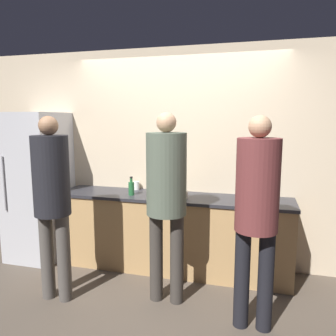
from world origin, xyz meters
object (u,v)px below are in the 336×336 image
object	(u,v)px
fruit_bowl	(171,194)
bottle_green	(131,188)
person_left	(52,193)
refrigerator	(39,186)
person_center	(166,190)
person_right	(257,205)
cup_white	(136,185)
utensil_crock	(165,187)

from	to	relation	value
fruit_bowl	bottle_green	world-z (taller)	bottle_green
person_left	refrigerator	bearing A→B (deg)	132.89
person_center	person_right	xyz separation A→B (m)	(0.82, -0.21, -0.03)
refrigerator	cup_white	size ratio (longest dim) A/B	17.90
person_left	utensil_crock	distance (m)	1.35
person_right	utensil_crock	bearing A→B (deg)	135.95
refrigerator	person_left	xyz separation A→B (m)	(0.80, -0.86, 0.15)
person_left	cup_white	world-z (taller)	person_left
refrigerator	person_center	world-z (taller)	refrigerator
utensil_crock	bottle_green	xyz separation A→B (m)	(-0.34, -0.23, 0.02)
bottle_green	cup_white	size ratio (longest dim) A/B	2.11
person_right	fruit_bowl	xyz separation A→B (m)	(-0.93, 0.79, -0.14)
person_left	bottle_green	world-z (taller)	person_left
refrigerator	cup_white	world-z (taller)	refrigerator
person_left	fruit_bowl	world-z (taller)	person_left
person_center	person_left	bearing A→B (deg)	-166.69
person_left	utensil_crock	xyz separation A→B (m)	(0.81, 1.06, -0.12)
person_left	utensil_crock	world-z (taller)	person_left
fruit_bowl	utensil_crock	distance (m)	0.28
bottle_green	person_center	bearing A→B (deg)	-45.05
fruit_bowl	bottle_green	size ratio (longest dim) A/B	1.73
person_right	cup_white	xyz separation A→B (m)	(-1.45, 1.10, -0.14)
person_center	person_right	size ratio (longest dim) A/B	1.02
bottle_green	utensil_crock	bearing A→B (deg)	33.73
person_left	person_center	world-z (taller)	person_center
refrigerator	person_right	distance (m)	2.80
person_left	person_center	size ratio (longest dim) A/B	0.98
bottle_green	cup_white	world-z (taller)	bottle_green
utensil_crock	bottle_green	bearing A→B (deg)	-146.27
utensil_crock	person_left	bearing A→B (deg)	-127.43
person_left	cup_white	xyz separation A→B (m)	(0.42, 1.13, -0.13)
person_left	person_center	bearing A→B (deg)	13.31
person_center	cup_white	world-z (taller)	person_center
person_left	cup_white	distance (m)	1.22
person_right	cup_white	distance (m)	1.83
person_right	utensil_crock	size ratio (longest dim) A/B	7.24
fruit_bowl	utensil_crock	xyz separation A→B (m)	(-0.14, 0.24, 0.02)
cup_white	person_center	bearing A→B (deg)	-54.28
refrigerator	bottle_green	world-z (taller)	refrigerator
person_left	person_right	world-z (taller)	person_right
utensil_crock	cup_white	bearing A→B (deg)	170.01
fruit_bowl	cup_white	bearing A→B (deg)	149.85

